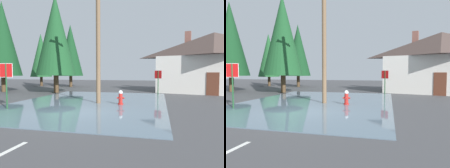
# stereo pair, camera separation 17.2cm
# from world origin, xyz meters

# --- Properties ---
(ground_plane) EXTENTS (80.00, 80.00, 0.10)m
(ground_plane) POSITION_xyz_m (0.00, 0.00, -0.05)
(ground_plane) COLOR #424244
(flood_puddle) EXTENTS (9.72, 13.09, 0.03)m
(flood_puddle) POSITION_xyz_m (-0.28, 3.39, 0.02)
(flood_puddle) COLOR slate
(flood_puddle) RESTS_ON ground
(lane_stop_bar) EXTENTS (3.09, 0.33, 0.01)m
(lane_stop_bar) POSITION_xyz_m (-0.27, -2.38, 0.00)
(lane_stop_bar) COLOR silver
(lane_stop_bar) RESTS_ON ground
(stop_sign_near) EXTENTS (0.76, 0.11, 2.50)m
(stop_sign_near) POSITION_xyz_m (-3.91, 0.03, 1.79)
(stop_sign_near) COLOR #1E4C28
(stop_sign_near) RESTS_ON ground
(fire_hydrant) EXTENTS (0.46, 0.39, 0.91)m
(fire_hydrant) POSITION_xyz_m (1.84, 2.88, 0.45)
(fire_hydrant) COLOR #AD231E
(fire_hydrant) RESTS_ON ground
(utility_pole) EXTENTS (1.60, 0.28, 9.64)m
(utility_pole) POSITION_xyz_m (0.34, 3.10, 5.00)
(utility_pole) COLOR brown
(utility_pole) RESTS_ON ground
(stop_sign_far) EXTENTS (0.64, 0.38, 2.18)m
(stop_sign_far) POSITION_xyz_m (4.03, 9.05, 1.55)
(stop_sign_far) COLOR #1E4C28
(stop_sign_far) RESTS_ON ground
(house) EXTENTS (11.80, 8.07, 6.32)m
(house) POSITION_xyz_m (9.23, 12.21, 3.04)
(house) COLOR beige
(house) RESTS_ON ground
(pine_tree_tall_left) EXTENTS (3.39, 3.39, 8.48)m
(pine_tree_tall_left) POSITION_xyz_m (-7.76, 16.54, 4.99)
(pine_tree_tall_left) COLOR #4C3823
(pine_tree_tall_left) RESTS_ON ground
(pine_tree_mid_left) EXTENTS (3.68, 3.68, 9.19)m
(pine_tree_mid_left) POSITION_xyz_m (-11.50, 8.44, 5.41)
(pine_tree_mid_left) COLOR #4C3823
(pine_tree_mid_left) RESTS_ON ground
(pine_tree_short_left) EXTENTS (3.02, 3.02, 7.56)m
(pine_tree_short_left) POSITION_xyz_m (-12.64, 17.07, 4.45)
(pine_tree_short_left) COLOR #4C3823
(pine_tree_short_left) RESTS_ON ground
(pine_tree_far_center) EXTENTS (3.84, 3.84, 9.59)m
(pine_tree_far_center) POSITION_xyz_m (-5.83, 8.95, 5.64)
(pine_tree_far_center) COLOR #4C3823
(pine_tree_far_center) RESTS_ON ground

